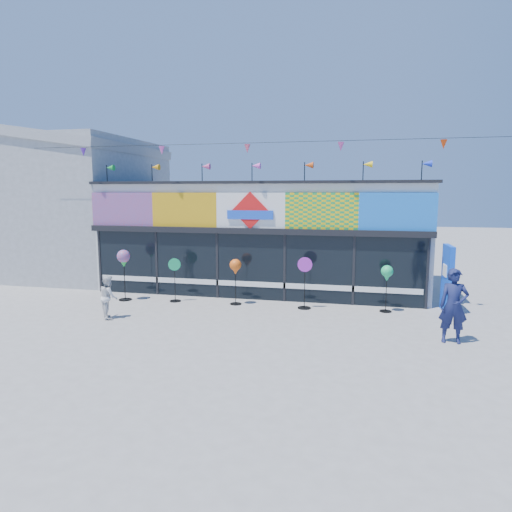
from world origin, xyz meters
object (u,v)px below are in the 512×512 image
(blue_sign, at_px, (447,279))
(child, at_px, (109,297))
(spinner_4, at_px, (387,275))
(spinner_3, at_px, (305,282))
(spinner_1, at_px, (175,279))
(spinner_2, at_px, (235,268))
(spinner_0, at_px, (124,260))
(adult_man, at_px, (454,306))

(blue_sign, xyz_separation_m, child, (-9.90, -2.99, -0.41))
(spinner_4, distance_m, child, 8.49)
(spinner_3, bearing_deg, spinner_4, 3.69)
(spinner_1, distance_m, child, 2.61)
(spinner_2, height_order, child, spinner_2)
(spinner_0, distance_m, spinner_4, 8.75)
(spinner_4, height_order, child, spinner_4)
(spinner_2, xyz_separation_m, spinner_4, (4.84, 0.14, -0.04))
(child, bearing_deg, spinner_1, -62.09)
(blue_sign, bearing_deg, spinner_2, -177.64)
(spinner_0, xyz_separation_m, spinner_4, (8.74, 0.42, -0.23))
(spinner_3, bearing_deg, child, -156.43)
(spinner_2, distance_m, adult_man, 6.80)
(spinner_0, bearing_deg, blue_sign, 4.50)
(blue_sign, xyz_separation_m, spinner_3, (-4.37, -0.57, -0.17))
(blue_sign, bearing_deg, child, -165.53)
(spinner_3, relative_size, child, 1.29)
(blue_sign, distance_m, spinner_0, 10.61)
(blue_sign, bearing_deg, spinner_3, -174.85)
(spinner_2, distance_m, spinner_3, 2.33)
(blue_sign, height_order, spinner_1, blue_sign)
(blue_sign, bearing_deg, spinner_1, -178.29)
(spinner_3, xyz_separation_m, adult_man, (4.00, -2.51, 0.05))
(blue_sign, relative_size, adult_man, 1.12)
(spinner_2, distance_m, child, 4.09)
(spinner_0, height_order, child, spinner_0)
(spinner_1, relative_size, spinner_3, 0.90)
(spinner_0, bearing_deg, spinner_4, 2.77)
(spinner_0, height_order, spinner_1, spinner_0)
(spinner_3, bearing_deg, blue_sign, 7.46)
(spinner_2, height_order, spinner_3, spinner_3)
(spinner_0, xyz_separation_m, spinner_1, (1.77, 0.21, -0.62))
(spinner_0, bearing_deg, spinner_3, 2.39)
(spinner_2, bearing_deg, spinner_0, -175.82)
(spinner_0, xyz_separation_m, adult_man, (10.20, -2.25, -0.48))
(spinner_2, bearing_deg, spinner_3, -0.66)
(child, bearing_deg, spinner_3, -103.58)
(spinner_3, distance_m, child, 6.04)
(spinner_3, height_order, adult_man, adult_man)
(blue_sign, distance_m, child, 10.35)
(spinner_3, height_order, spinner_4, spinner_3)
(spinner_3, xyz_separation_m, spinner_4, (2.54, 0.16, 0.30))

